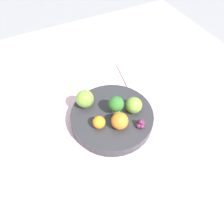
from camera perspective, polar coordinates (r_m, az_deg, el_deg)
name	(u,v)px	position (r m, az deg, el deg)	size (l,w,h in m)	color
ground_plane	(112,124)	(0.69, 0.00, -3.28)	(6.00, 6.00, 0.00)	gray
table_surface	(112,123)	(0.68, 0.00, -2.79)	(1.20, 1.20, 0.02)	silver
bowl	(112,117)	(0.66, 0.00, -1.44)	(0.25, 0.25, 0.03)	#2D2D33
broccoli	(116,104)	(0.62, 0.97, 2.09)	(0.05, 0.05, 0.06)	#8CB76B
apple_red	(85,99)	(0.65, -7.13, 3.42)	(0.05, 0.05, 0.05)	olive
apple_green	(134,105)	(0.64, 5.72, 1.76)	(0.05, 0.05, 0.05)	olive
orange_front	(99,122)	(0.60, -3.41, -2.70)	(0.04, 0.04, 0.04)	orange
orange_back	(118,122)	(0.60, 1.64, -2.52)	(0.05, 0.05, 0.05)	orange
grape_cluster	(141,124)	(0.62, 7.48, -3.09)	(0.03, 0.03, 0.03)	#5B1E42
napkin	(142,72)	(0.82, 7.95, 10.24)	(0.15, 0.18, 0.01)	beige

